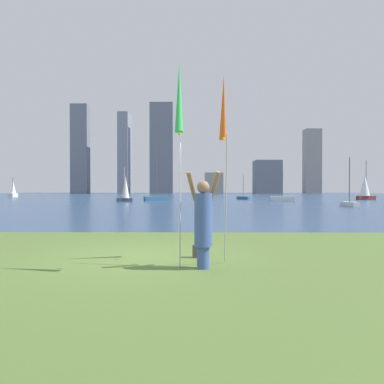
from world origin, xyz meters
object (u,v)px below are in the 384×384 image
Objects in this scene: bag at (198,251)px; sailboat_3 at (365,187)px; kite_flag_right at (223,112)px; sailboat_6 at (349,203)px; sailboat_5 at (125,189)px; sailboat_7 at (13,190)px; sailboat_0 at (283,198)px; sailboat_2 at (243,198)px; sailboat_8 at (156,198)px; person at (203,220)px; kite_flag_left at (179,100)px.

bag is 47.31m from sailboat_3.
sailboat_6 is at bearing 61.09° from kite_flag_right.
sailboat_5 is at bearing 104.69° from kite_flag_right.
bag is 0.07× the size of sailboat_5.
kite_flag_right is 63.21m from sailboat_7.
sailboat_0 reaches higher than sailboat_2.
sailboat_0 is 0.67× the size of sailboat_8.
bag is at bearing -120.18° from sailboat_6.
sailboat_0 is 19.10m from sailboat_5.
person is 48.20m from sailboat_3.
sailboat_3 is 21.54m from sailboat_6.
kite_flag_right is 37.50m from sailboat_0.
sailboat_8 reaches higher than sailboat_5.
bag is 0.08× the size of sailboat_7.
person is at bearing -85.42° from bag.
sailboat_7 is (-38.66, 11.99, 0.95)m from sailboat_2.
sailboat_5 is 24.24m from sailboat_6.
kite_flag_right is 0.95× the size of sailboat_6.
sailboat_5 is at bearing 102.84° from kite_flag_left.
kite_flag_right is at bearing -58.93° from sailboat_7.
person is at bearing -76.38° from sailboat_5.
kite_flag_right is at bearing -75.31° from sailboat_5.
sailboat_3 is at bearing 10.06° from sailboat_8.
sailboat_2 is at bearing 26.42° from sailboat_8.
sailboat_6 is 22.69m from sailboat_8.
person is 1.35m from bag.
sailboat_7 is (-45.03, 31.62, 0.92)m from sailboat_6.
sailboat_6 is at bearing -72.01° from sailboat_2.
person is 0.53× the size of sailboat_7.
kite_flag_left is 0.68× the size of sailboat_8.
bag is (-0.55, 0.19, -3.09)m from kite_flag_right.
kite_flag_left is 1.02× the size of sailboat_0.
kite_flag_right is 0.97× the size of sailboat_5.
person is at bearing -118.69° from sailboat_3.
bag is 62.75m from sailboat_7.
kite_flag_left is 43.86m from sailboat_2.
sailboat_2 is at bearing 81.06° from bag.
sailboat_2 is 20.64m from sailboat_6.
sailboat_2 is 40.48m from sailboat_7.
sailboat_3 reaches higher than sailboat_5.
sailboat_2 is at bearing 80.84° from kite_flag_left.
sailboat_3 is at bearing 13.21° from sailboat_5.
sailboat_8 is at bearing 178.66° from sailboat_0.
kite_flag_left is 37.84m from sailboat_8.
sailboat_5 reaches higher than sailboat_0.
sailboat_8 reaches higher than sailboat_0.
sailboat_2 is 0.80× the size of sailboat_6.
sailboat_3 is 1.32× the size of sailboat_5.
sailboat_8 reaches higher than sailboat_3.
kite_flag_right is 47.21m from sailboat_3.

